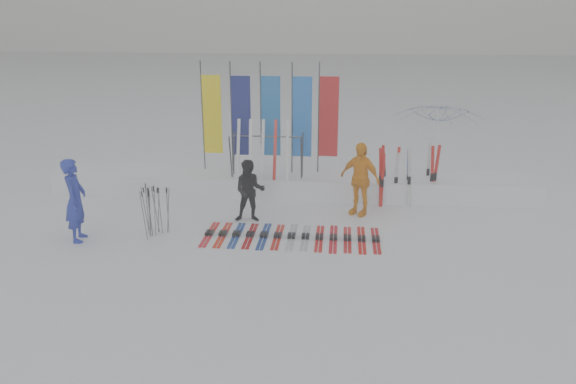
# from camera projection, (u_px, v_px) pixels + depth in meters

# --- Properties ---
(ground) EXTENTS (120.00, 120.00, 0.00)m
(ground) POSITION_uv_depth(u_px,v_px,m) (272.00, 257.00, 12.32)
(ground) COLOR white
(ground) RESTS_ON ground
(snow_bank) EXTENTS (14.00, 1.60, 0.60)m
(snow_bank) POSITION_uv_depth(u_px,v_px,m) (291.00, 183.00, 16.58)
(snow_bank) COLOR white
(snow_bank) RESTS_ON ground
(person_blue) EXTENTS (0.59, 0.79, 1.97)m
(person_blue) POSITION_uv_depth(u_px,v_px,m) (75.00, 200.00, 12.96)
(person_blue) COLOR #1B2AA2
(person_blue) RESTS_ON ground
(person_black) EXTENTS (0.84, 0.69, 1.61)m
(person_black) POSITION_uv_depth(u_px,v_px,m) (250.00, 191.00, 14.21)
(person_black) COLOR black
(person_black) RESTS_ON ground
(person_yellow) EXTENTS (1.22, 1.00, 1.95)m
(person_yellow) POSITION_uv_depth(u_px,v_px,m) (360.00, 179.00, 14.65)
(person_yellow) COLOR #FF9E10
(person_yellow) RESTS_ON ground
(tent_canopy) EXTENTS (3.63, 3.66, 2.53)m
(tent_canopy) POSITION_uv_depth(u_px,v_px,m) (436.00, 144.00, 17.21)
(tent_canopy) COLOR white
(tent_canopy) RESTS_ON ground
(ski_row) EXTENTS (4.16, 1.69, 0.07)m
(ski_row) POSITION_uv_depth(u_px,v_px,m) (292.00, 236.00, 13.37)
(ski_row) COLOR red
(ski_row) RESTS_ON ground
(pole_cluster) EXTENTS (0.69, 0.68, 1.25)m
(pole_cluster) POSITION_uv_depth(u_px,v_px,m) (154.00, 211.00, 13.40)
(pole_cluster) COLOR #595B60
(pole_cluster) RESTS_ON ground
(feather_flags) EXTENTS (4.00, 0.20, 3.20)m
(feather_flags) POSITION_uv_depth(u_px,v_px,m) (270.00, 117.00, 16.19)
(feather_flags) COLOR #383A3F
(feather_flags) RESTS_ON ground
(ski_rack) EXTENTS (2.04, 0.80, 1.23)m
(ski_rack) POSITION_uv_depth(u_px,v_px,m) (267.00, 150.00, 15.92)
(ski_rack) COLOR #383A3F
(ski_rack) RESTS_ON ground
(upright_skis) EXTENTS (1.62, 1.18, 1.68)m
(upright_skis) POSITION_uv_depth(u_px,v_px,m) (403.00, 175.00, 15.63)
(upright_skis) COLOR silver
(upright_skis) RESTS_ON ground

